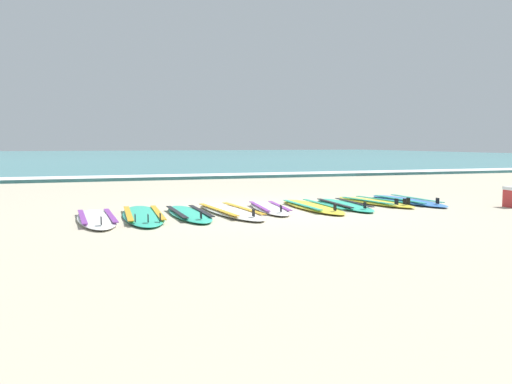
{
  "coord_description": "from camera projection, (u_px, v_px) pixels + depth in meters",
  "views": [
    {
      "loc": [
        -3.12,
        -8.68,
        1.18
      ],
      "look_at": [
        -0.06,
        0.77,
        0.25
      ],
      "focal_mm": 36.73,
      "sensor_mm": 36.0,
      "label": 1
    }
  ],
  "objects": [
    {
      "name": "surfboard_8",
      "position": [
        407.0,
        201.0,
        10.42
      ],
      "size": [
        0.66,
        2.31,
        0.18
      ],
      "color": "#3875CC",
      "rests_on": "ground"
    },
    {
      "name": "surfboard_5",
      "position": [
        312.0,
        206.0,
        9.47
      ],
      "size": [
        0.6,
        2.32,
        0.18
      ],
      "color": "yellow",
      "rests_on": "ground"
    },
    {
      "name": "surfboard_7",
      "position": [
        374.0,
        202.0,
        10.19
      ],
      "size": [
        0.91,
        2.16,
        0.18
      ],
      "color": "yellow",
      "rests_on": "ground"
    },
    {
      "name": "surfboard_4",
      "position": [
        269.0,
        208.0,
        9.24
      ],
      "size": [
        0.71,
        2.09,
        0.18
      ],
      "color": "white",
      "rests_on": "ground"
    },
    {
      "name": "surfboard_1",
      "position": [
        143.0,
        215.0,
        8.33
      ],
      "size": [
        0.72,
        2.57,
        0.18
      ],
      "color": "#2DB793",
      "rests_on": "ground"
    },
    {
      "name": "ground_plane",
      "position": [
        273.0,
        210.0,
        9.28
      ],
      "size": [
        80.0,
        80.0,
        0.0
      ],
      "primitive_type": "plane",
      "color": "#B7AD93"
    },
    {
      "name": "sea",
      "position": [
        124.0,
        156.0,
        45.27
      ],
      "size": [
        80.0,
        60.0,
        0.1
      ],
      "primitive_type": "cube",
      "color": "teal",
      "rests_on": "ground"
    },
    {
      "name": "surfboard_3",
      "position": [
        230.0,
        211.0,
        8.83
      ],
      "size": [
        0.88,
        2.57,
        0.18
      ],
      "color": "silver",
      "rests_on": "ground"
    },
    {
      "name": "surfboard_0",
      "position": [
        97.0,
        218.0,
        7.97
      ],
      "size": [
        0.69,
        2.32,
        0.18
      ],
      "color": "white",
      "rests_on": "ground"
    },
    {
      "name": "surfboard_2",
      "position": [
        189.0,
        214.0,
        8.52
      ],
      "size": [
        0.61,
        2.23,
        0.18
      ],
      "color": "#2DB793",
      "rests_on": "ground"
    },
    {
      "name": "wave_foam_strip",
      "position": [
        185.0,
        177.0,
        17.48
      ],
      "size": [
        80.0,
        1.33,
        0.11
      ],
      "primitive_type": "cube",
      "color": "white",
      "rests_on": "ground"
    },
    {
      "name": "surfboard_6",
      "position": [
        344.0,
        205.0,
        9.73
      ],
      "size": [
        0.64,
        2.18,
        0.18
      ],
      "color": "#2DB793",
      "rests_on": "ground"
    }
  ]
}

